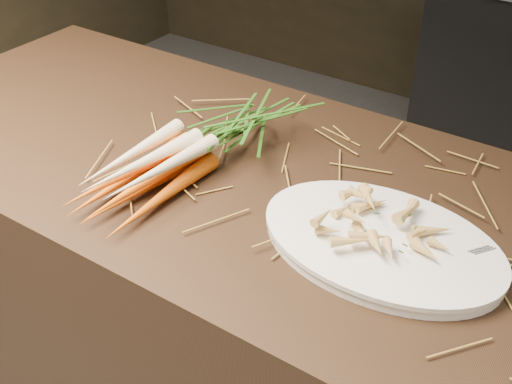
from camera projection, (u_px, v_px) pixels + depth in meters
straw_bedding at (421, 231)px, 1.05m from camera, size 1.40×0.60×0.02m
root_veg_bunch at (199, 141)px, 1.22m from camera, size 0.19×0.53×0.10m
serving_platter at (380, 244)px, 1.02m from camera, size 0.40×0.27×0.02m
roasted_veg_heap at (383, 228)px, 1.00m from camera, size 0.20×0.14×0.04m
serving_fork at (464, 279)px, 0.94m from camera, size 0.10×0.13×0.00m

